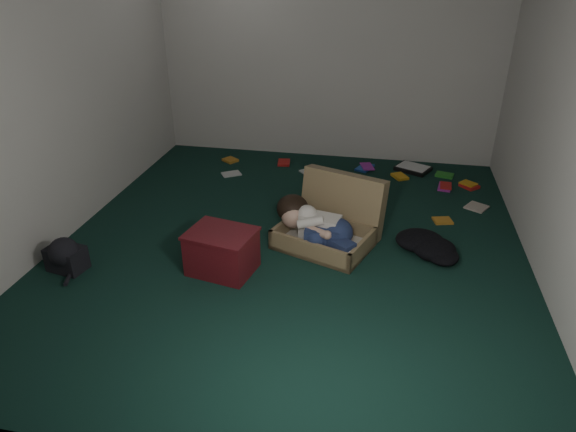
% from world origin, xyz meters
% --- Properties ---
extents(floor, '(4.50, 4.50, 0.00)m').
position_xyz_m(floor, '(0.00, 0.00, 0.00)').
color(floor, black).
rests_on(floor, ground).
extents(wall_back, '(4.50, 0.00, 4.50)m').
position_xyz_m(wall_back, '(0.00, 2.25, 1.30)').
color(wall_back, silver).
rests_on(wall_back, ground).
extents(wall_front, '(4.50, 0.00, 4.50)m').
position_xyz_m(wall_front, '(0.00, -2.25, 1.30)').
color(wall_front, silver).
rests_on(wall_front, ground).
extents(wall_left, '(0.00, 4.50, 4.50)m').
position_xyz_m(wall_left, '(-2.00, 0.00, 1.30)').
color(wall_left, silver).
rests_on(wall_left, ground).
extents(wall_right, '(0.00, 4.50, 4.50)m').
position_xyz_m(wall_right, '(2.00, 0.00, 1.30)').
color(wall_right, silver).
rests_on(wall_right, ground).
extents(suitcase, '(0.99, 0.98, 0.57)m').
position_xyz_m(suitcase, '(0.34, 0.15, 0.17)').
color(suitcase, olive).
rests_on(suitcase, floor).
extents(person, '(0.76, 0.61, 0.35)m').
position_xyz_m(person, '(0.22, -0.02, 0.22)').
color(person, silver).
rests_on(person, suitcase).
extents(maroon_bin, '(0.58, 0.50, 0.35)m').
position_xyz_m(maroon_bin, '(-0.46, -0.53, 0.18)').
color(maroon_bin, '#561117').
rests_on(maroon_bin, floor).
extents(backpack, '(0.41, 0.35, 0.22)m').
position_xyz_m(backpack, '(-1.70, -0.75, 0.11)').
color(backpack, black).
rests_on(backpack, floor).
extents(clothing_pile, '(0.57, 0.51, 0.16)m').
position_xyz_m(clothing_pile, '(1.20, 0.05, 0.08)').
color(clothing_pile, black).
rests_on(clothing_pile, floor).
extents(paper_tray, '(0.46, 0.41, 0.05)m').
position_xyz_m(paper_tray, '(1.09, 1.95, 0.03)').
color(paper_tray, black).
rests_on(paper_tray, floor).
extents(book_scatter, '(3.02, 1.46, 0.02)m').
position_xyz_m(book_scatter, '(0.58, 1.54, 0.01)').
color(book_scatter, '#C57F22').
rests_on(book_scatter, floor).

